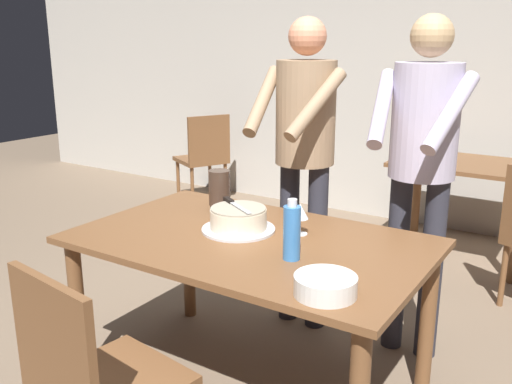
{
  "coord_description": "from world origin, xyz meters",
  "views": [
    {
      "loc": [
        1.28,
        -1.95,
        1.6
      ],
      "look_at": [
        -0.1,
        0.21,
        0.9
      ],
      "focal_mm": 39.08,
      "sensor_mm": 36.0,
      "label": 1
    }
  ],
  "objects_px": {
    "cake_knife": "(232,202)",
    "plate_stack": "(325,285)",
    "cake_on_platter": "(238,220)",
    "person_cutting_cake": "(304,141)",
    "person_standing_beside": "(422,152)",
    "background_table": "(464,184)",
    "hurricane_lamp": "(219,190)",
    "water_bottle": "(292,232)",
    "background_chair_0": "(204,155)",
    "chair_near_side": "(93,379)",
    "main_dining_table": "(250,260)",
    "wine_glass_near": "(300,212)"
  },
  "relations": [
    {
      "from": "person_cutting_cake",
      "to": "chair_near_side",
      "type": "distance_m",
      "value": 1.66
    },
    {
      "from": "cake_knife",
      "to": "wine_glass_near",
      "type": "xyz_separation_m",
      "value": [
        0.32,
        0.07,
        -0.01
      ]
    },
    {
      "from": "hurricane_lamp",
      "to": "background_table",
      "type": "height_order",
      "value": "hurricane_lamp"
    },
    {
      "from": "main_dining_table",
      "to": "chair_near_side",
      "type": "distance_m",
      "value": 0.87
    },
    {
      "from": "water_bottle",
      "to": "person_standing_beside",
      "type": "bearing_deg",
      "value": 73.21
    },
    {
      "from": "person_standing_beside",
      "to": "background_table",
      "type": "distance_m",
      "value": 1.59
    },
    {
      "from": "plate_stack",
      "to": "background_table",
      "type": "distance_m",
      "value": 2.58
    },
    {
      "from": "main_dining_table",
      "to": "cake_knife",
      "type": "distance_m",
      "value": 0.29
    },
    {
      "from": "water_bottle",
      "to": "person_standing_beside",
      "type": "distance_m",
      "value": 0.9
    },
    {
      "from": "hurricane_lamp",
      "to": "person_cutting_cake",
      "type": "relative_size",
      "value": 0.12
    },
    {
      "from": "plate_stack",
      "to": "water_bottle",
      "type": "bearing_deg",
      "value": 139.19
    },
    {
      "from": "cake_on_platter",
      "to": "wine_glass_near",
      "type": "distance_m",
      "value": 0.29
    },
    {
      "from": "hurricane_lamp",
      "to": "background_chair_0",
      "type": "relative_size",
      "value": 0.23
    },
    {
      "from": "chair_near_side",
      "to": "cake_on_platter",
      "type": "bearing_deg",
      "value": 91.88
    },
    {
      "from": "plate_stack",
      "to": "person_standing_beside",
      "type": "bearing_deg",
      "value": 90.33
    },
    {
      "from": "main_dining_table",
      "to": "cake_knife",
      "type": "xyz_separation_m",
      "value": [
        -0.16,
        0.09,
        0.22
      ]
    },
    {
      "from": "person_cutting_cake",
      "to": "cake_on_platter",
      "type": "bearing_deg",
      "value": -89.76
    },
    {
      "from": "cake_on_platter",
      "to": "water_bottle",
      "type": "height_order",
      "value": "water_bottle"
    },
    {
      "from": "cake_knife",
      "to": "hurricane_lamp",
      "type": "distance_m",
      "value": 0.27
    },
    {
      "from": "cake_knife",
      "to": "person_cutting_cake",
      "type": "relative_size",
      "value": 0.14
    },
    {
      "from": "cake_knife",
      "to": "background_table",
      "type": "bearing_deg",
      "value": 74.64
    },
    {
      "from": "main_dining_table",
      "to": "water_bottle",
      "type": "height_order",
      "value": "water_bottle"
    },
    {
      "from": "cake_knife",
      "to": "hurricane_lamp",
      "type": "height_order",
      "value": "hurricane_lamp"
    },
    {
      "from": "background_chair_0",
      "to": "water_bottle",
      "type": "bearing_deg",
      "value": -46.11
    },
    {
      "from": "wine_glass_near",
      "to": "background_chair_0",
      "type": "xyz_separation_m",
      "value": [
        -2.27,
        2.2,
        -0.36
      ]
    },
    {
      "from": "background_table",
      "to": "hurricane_lamp",
      "type": "bearing_deg",
      "value": -111.95
    },
    {
      "from": "cake_knife",
      "to": "plate_stack",
      "type": "xyz_separation_m",
      "value": [
        0.7,
        -0.43,
        -0.08
      ]
    },
    {
      "from": "cake_knife",
      "to": "plate_stack",
      "type": "relative_size",
      "value": 1.1
    },
    {
      "from": "cake_on_platter",
      "to": "person_standing_beside",
      "type": "distance_m",
      "value": 0.95
    },
    {
      "from": "plate_stack",
      "to": "chair_near_side",
      "type": "relative_size",
      "value": 0.24
    },
    {
      "from": "hurricane_lamp",
      "to": "person_cutting_cake",
      "type": "distance_m",
      "value": 0.54
    },
    {
      "from": "wine_glass_near",
      "to": "background_chair_0",
      "type": "bearing_deg",
      "value": 135.92
    },
    {
      "from": "plate_stack",
      "to": "water_bottle",
      "type": "relative_size",
      "value": 0.88
    },
    {
      "from": "background_chair_0",
      "to": "hurricane_lamp",
      "type": "bearing_deg",
      "value": -50.21
    },
    {
      "from": "main_dining_table",
      "to": "background_table",
      "type": "bearing_deg",
      "value": 79.23
    },
    {
      "from": "chair_near_side",
      "to": "wine_glass_near",
      "type": "bearing_deg",
      "value": 77.19
    },
    {
      "from": "cake_on_platter",
      "to": "chair_near_side",
      "type": "height_order",
      "value": "chair_near_side"
    },
    {
      "from": "cake_on_platter",
      "to": "hurricane_lamp",
      "type": "xyz_separation_m",
      "value": [
        -0.26,
        0.21,
        0.06
      ]
    },
    {
      "from": "main_dining_table",
      "to": "person_standing_beside",
      "type": "height_order",
      "value": "person_standing_beside"
    },
    {
      "from": "main_dining_table",
      "to": "chair_near_side",
      "type": "relative_size",
      "value": 1.73
    },
    {
      "from": "plate_stack",
      "to": "background_table",
      "type": "relative_size",
      "value": 0.22
    },
    {
      "from": "person_standing_beside",
      "to": "background_chair_0",
      "type": "distance_m",
      "value": 3.16
    },
    {
      "from": "cake_on_platter",
      "to": "plate_stack",
      "type": "height_order",
      "value": "cake_on_platter"
    },
    {
      "from": "cake_on_platter",
      "to": "background_chair_0",
      "type": "bearing_deg",
      "value": 131.03
    },
    {
      "from": "wine_glass_near",
      "to": "water_bottle",
      "type": "bearing_deg",
      "value": -67.94
    },
    {
      "from": "cake_on_platter",
      "to": "background_table",
      "type": "bearing_deg",
      "value": 76.41
    },
    {
      "from": "cake_on_platter",
      "to": "person_cutting_cake",
      "type": "distance_m",
      "value": 0.69
    },
    {
      "from": "cake_on_platter",
      "to": "person_cutting_cake",
      "type": "xyz_separation_m",
      "value": [
        -0.0,
        0.64,
        0.27
      ]
    },
    {
      "from": "plate_stack",
      "to": "background_chair_0",
      "type": "xyz_separation_m",
      "value": [
        -2.64,
        2.7,
        -0.29
      ]
    },
    {
      "from": "cake_knife",
      "to": "person_standing_beside",
      "type": "relative_size",
      "value": 0.14
    }
  ]
}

